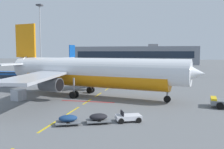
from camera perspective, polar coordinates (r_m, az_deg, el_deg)
The scene contains 8 objects.
ground at distance 53.06m, azimuth 24.28°, elevation -2.97°, with size 400.00×400.00×0.00m, color slate.
apron_paint_markings at distance 50.36m, azimuth -0.33°, elevation -2.92°, with size 8.00×95.06×0.01m.
airliner_foreground at distance 39.66m, azimuth -5.12°, elevation 0.60°, with size 34.61×33.86×12.20m.
airliner_far_center at distance 92.39m, azimuth -13.37°, elevation 2.66°, with size 27.44×28.22×10.04m.
baggage_train at distance 25.01m, azimuth -3.10°, elevation -10.08°, with size 8.47×4.77×1.14m.
uld_cargo_container at distance 39.01m, azimuth -20.94°, elevation -4.46°, with size 1.98×1.95×1.60m.
apron_light_mast_near at distance 86.89m, azimuth -16.37°, elevation 9.82°, with size 1.80×1.80×22.97m.
terminal_satellite at distance 153.93m, azimuth 5.46°, elevation 4.49°, with size 73.78×22.18×12.13m.
Camera 1 is at (28.92, -11.41, 7.11)m, focal length 39.30 mm.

